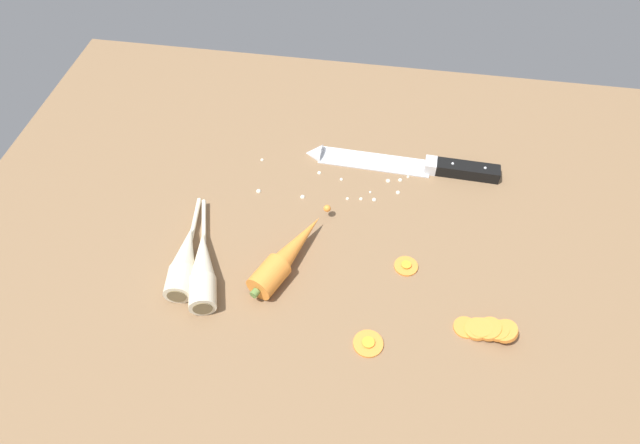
# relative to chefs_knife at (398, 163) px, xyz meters

# --- Properties ---
(ground_plane) EXTENTS (1.20, 0.90, 0.04)m
(ground_plane) POSITION_rel_chefs_knife_xyz_m (-0.11, -0.15, -0.03)
(ground_plane) COLOR brown
(chefs_knife) EXTENTS (0.35, 0.05, 0.04)m
(chefs_knife) POSITION_rel_chefs_knife_xyz_m (0.00, 0.00, 0.00)
(chefs_knife) COLOR silver
(chefs_knife) RESTS_ON ground_plane
(whole_carrot) EXTENTS (0.10, 0.19, 0.04)m
(whole_carrot) POSITION_rel_chefs_knife_xyz_m (-0.15, -0.24, 0.01)
(whole_carrot) COLOR orange
(whole_carrot) RESTS_ON ground_plane
(parsnip_front) EXTENTS (0.06, 0.20, 0.04)m
(parsnip_front) POSITION_rel_chefs_knife_xyz_m (-0.31, -0.28, 0.01)
(parsnip_front) COLOR beige
(parsnip_front) RESTS_ON ground_plane
(parsnip_mid_left) EXTENTS (0.08, 0.21, 0.04)m
(parsnip_mid_left) POSITION_rel_chefs_knife_xyz_m (-0.27, -0.29, 0.01)
(parsnip_mid_left) COLOR beige
(parsnip_mid_left) RESTS_ON ground_plane
(carrot_slice_stack) EXTENTS (0.09, 0.04, 0.03)m
(carrot_slice_stack) POSITION_rel_chefs_knife_xyz_m (0.15, -0.32, 0.00)
(carrot_slice_stack) COLOR orange
(carrot_slice_stack) RESTS_ON ground_plane
(carrot_slice_stray_near) EXTENTS (0.04, 0.04, 0.01)m
(carrot_slice_stray_near) POSITION_rel_chefs_knife_xyz_m (-0.02, -0.36, -0.00)
(carrot_slice_stray_near) COLOR orange
(carrot_slice_stray_near) RESTS_ON ground_plane
(carrot_slice_stray_mid) EXTENTS (0.04, 0.04, 0.01)m
(carrot_slice_stray_mid) POSITION_rel_chefs_knife_xyz_m (0.03, -0.22, -0.00)
(carrot_slice_stray_mid) COLOR orange
(carrot_slice_stray_mid) RESTS_ON ground_plane
(mince_crumbs) EXTENTS (0.27, 0.11, 0.01)m
(mince_crumbs) POSITION_rel_chefs_knife_xyz_m (-0.08, -0.06, -0.00)
(mince_crumbs) COLOR silver
(mince_crumbs) RESTS_ON ground_plane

